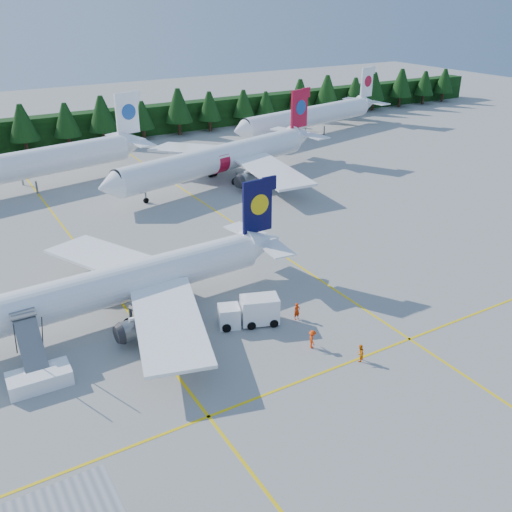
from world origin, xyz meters
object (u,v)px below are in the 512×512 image
service_truck (249,311)px  airliner_red (213,161)px  airliner_navy (98,291)px  airstairs (38,373)px

service_truck → airliner_red: bearing=87.4°
airliner_navy → airstairs: (-7.03, -6.69, -2.30)m
airliner_navy → service_truck: 14.03m
airliner_navy → airstairs: airliner_navy is taller
airliner_red → airstairs: 52.73m
airstairs → airliner_navy: bearing=45.4°
airliner_red → airstairs: bearing=-146.4°
airliner_red → airstairs: size_ratio=6.42×
airliner_navy → airliner_red: 42.99m
airliner_navy → airliner_red: (28.25, 32.40, 0.54)m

